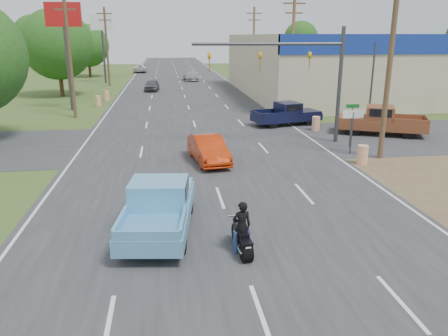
{
  "coord_description": "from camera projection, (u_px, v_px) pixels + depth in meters",
  "views": [
    {
      "loc": [
        -2.07,
        -8.85,
        6.45
      ],
      "look_at": [
        0.16,
        7.98,
        1.3
      ],
      "focal_mm": 35.0,
      "sensor_mm": 36.0,
      "label": 1
    }
  ],
  "objects": [
    {
      "name": "barrel_3",
      "position": [
        107.0,
        96.0,
        45.4
      ],
      "size": [
        0.56,
        0.56,
        1.0
      ],
      "primitive_type": "cylinder",
      "color": "orange",
      "rests_on": "ground"
    },
    {
      "name": "pole_sign_left_near",
      "position": [
        64.0,
        27.0,
        37.48
      ],
      "size": [
        3.0,
        0.35,
        9.2
      ],
      "color": "#3F3F44",
      "rests_on": "ground"
    },
    {
      "name": "distant_car_white",
      "position": [
        141.0,
        69.0,
        80.09
      ],
      "size": [
        2.39,
        5.1,
        1.41
      ],
      "primitive_type": "imported",
      "rotation": [
        0.0,
        0.0,
        3.15
      ],
      "color": "silver",
      "rests_on": "ground"
    },
    {
      "name": "utility_pole_6",
      "position": [
        107.0,
        45.0,
        57.11
      ],
      "size": [
        2.0,
        0.28,
        10.0
      ],
      "color": "#4C3823",
      "rests_on": "ground"
    },
    {
      "name": "cross_road",
      "position": [
        201.0,
        142.0,
        27.6
      ],
      "size": [
        120.0,
        10.0,
        0.02
      ],
      "primitive_type": "cube",
      "color": "#2D2D30",
      "rests_on": "ground"
    },
    {
      "name": "brown_pickup",
      "position": [
        379.0,
        120.0,
        29.56
      ],
      "size": [
        6.22,
        4.46,
        1.93
      ],
      "rotation": [
        0.0,
        0.0,
        1.14
      ],
      "color": "black",
      "rests_on": "ground"
    },
    {
      "name": "ground",
      "position": [
        261.0,
        315.0,
        10.53
      ],
      "size": [
        200.0,
        200.0,
        0.0
      ],
      "primitive_type": "plane",
      "color": "#3B5421",
      "rests_on": "ground"
    },
    {
      "name": "red_convertible",
      "position": [
        208.0,
        149.0,
        23.06
      ],
      "size": [
        2.1,
        4.43,
        1.4
      ],
      "primitive_type": "imported",
      "rotation": [
        0.0,
        0.0,
        0.15
      ],
      "color": "#B12808",
      "rests_on": "ground"
    },
    {
      "name": "tree_2",
      "position": [
        88.0,
        46.0,
        69.91
      ],
      "size": [
        6.72,
        6.72,
        8.32
      ],
      "color": "#422D19",
      "rests_on": "ground"
    },
    {
      "name": "utility_pole_1",
      "position": [
        390.0,
        59.0,
        22.51
      ],
      "size": [
        2.0,
        0.28,
        10.0
      ],
      "color": "#4C3823",
      "rests_on": "ground"
    },
    {
      "name": "utility_pole_3",
      "position": [
        254.0,
        45.0,
        56.66
      ],
      "size": [
        2.0,
        0.28,
        10.0
      ],
      "color": "#4C3823",
      "rests_on": "ground"
    },
    {
      "name": "tree_5",
      "position": [
        301.0,
        38.0,
        102.72
      ],
      "size": [
        7.98,
        7.98,
        9.88
      ],
      "color": "#422D19",
      "rests_on": "ground"
    },
    {
      "name": "blue_pickup",
      "position": [
        160.0,
        205.0,
        14.95
      ],
      "size": [
        2.73,
        5.6,
        1.78
      ],
      "rotation": [
        0.0,
        0.0,
        -0.13
      ],
      "color": "black",
      "rests_on": "ground"
    },
    {
      "name": "distant_car_silver",
      "position": [
        191.0,
        76.0,
        65.38
      ],
      "size": [
        2.21,
        4.96,
        1.42
      ],
      "primitive_type": "imported",
      "rotation": [
        0.0,
        0.0,
        0.05
      ],
      "color": "#A3A3A7",
      "rests_on": "ground"
    },
    {
      "name": "utility_pole_5",
      "position": [
        69.0,
        51.0,
        34.35
      ],
      "size": [
        2.0,
        0.28,
        10.0
      ],
      "color": "#4C3823",
      "rests_on": "ground"
    },
    {
      "name": "motorcycle",
      "position": [
        242.0,
        240.0,
        13.38
      ],
      "size": [
        0.6,
        1.96,
        1.0
      ],
      "rotation": [
        0.0,
        0.0,
        0.09
      ],
      "color": "black",
      "rests_on": "ground"
    },
    {
      "name": "barrel_2",
      "position": [
        98.0,
        101.0,
        41.56
      ],
      "size": [
        0.56,
        0.56,
        1.0
      ],
      "primitive_type": "cylinder",
      "color": "orange",
      "rests_on": "ground"
    },
    {
      "name": "tree_6",
      "position": [
        34.0,
        36.0,
        94.98
      ],
      "size": [
        8.82,
        8.82,
        10.92
      ],
      "color": "#422D19",
      "rests_on": "ground"
    },
    {
      "name": "barrel_0",
      "position": [
        362.0,
        155.0,
        22.77
      ],
      "size": [
        0.56,
        0.56,
        1.0
      ],
      "primitive_type": "cylinder",
      "color": "orange",
      "rests_on": "ground"
    },
    {
      "name": "rider",
      "position": [
        242.0,
        229.0,
        13.32
      ],
      "size": [
        0.61,
        0.43,
        1.59
      ],
      "primitive_type": "imported",
      "rotation": [
        0.0,
        0.0,
        3.23
      ],
      "color": "black",
      "rests_on": "ground"
    },
    {
      "name": "tree_1",
      "position": [
        57.0,
        44.0,
        47.05
      ],
      "size": [
        7.56,
        7.56,
        9.36
      ],
      "color": "#422D19",
      "rests_on": "ground"
    },
    {
      "name": "utility_pole_2",
      "position": [
        292.0,
        49.0,
        39.59
      ],
      "size": [
        2.0,
        0.28,
        10.0
      ],
      "color": "#4C3823",
      "rests_on": "ground"
    },
    {
      "name": "navy_pickup",
      "position": [
        288.0,
        114.0,
        32.75
      ],
      "size": [
        5.45,
        3.14,
        1.7
      ],
      "rotation": [
        0.0,
        0.0,
        -1.33
      ],
      "color": "black",
      "rests_on": "ground"
    },
    {
      "name": "lane_sign",
      "position": [
        353.0,
        121.0,
        24.29
      ],
      "size": [
        1.2,
        0.08,
        2.52
      ],
      "color": "#3F3F44",
      "rests_on": "ground"
    },
    {
      "name": "signal_mast",
      "position": [
        298.0,
        65.0,
        25.99
      ],
      "size": [
        9.12,
        0.4,
        7.0
      ],
      "color": "#3F3F44",
      "rests_on": "ground"
    },
    {
      "name": "street_name_sign",
      "position": [
        351.0,
        121.0,
        25.87
      ],
      "size": [
        0.8,
        0.08,
        2.61
      ],
      "color": "#3F3F44",
      "rests_on": "ground"
    },
    {
      "name": "distant_car_grey",
      "position": [
        152.0,
        85.0,
        53.12
      ],
      "size": [
        1.88,
        4.04,
        1.34
      ],
      "primitive_type": "imported",
      "rotation": [
        0.0,
        0.0,
        -0.08
      ],
      "color": "#4C4C50",
      "rests_on": "ground"
    },
    {
      "name": "barrel_1",
      "position": [
        316.0,
        124.0,
        30.89
      ],
      "size": [
        0.56,
        0.56,
        1.0
      ],
      "primitive_type": "cylinder",
      "color": "orange",
      "rests_on": "ground"
    },
    {
      "name": "pole_sign_left_far",
      "position": [
        102.0,
        30.0,
        60.24
      ],
      "size": [
        3.0,
        0.35,
        9.2
      ],
      "color": "#3F3F44",
      "rests_on": "ground"
    },
    {
      "name": "main_road",
      "position": [
        185.0,
        96.0,
        48.47
      ],
      "size": [
        15.0,
        180.0,
        0.02
      ],
      "primitive_type": "cube",
      "color": "#2D2D30",
      "rests_on": "ground"
    },
    {
      "name": "dirt_verge",
      "position": [
        437.0,
        173.0,
        21.4
      ],
      "size": [
        8.0,
        18.0,
        0.01
      ],
      "primitive_type": "cube",
      "color": "brown",
      "rests_on": "ground"
    }
  ]
}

